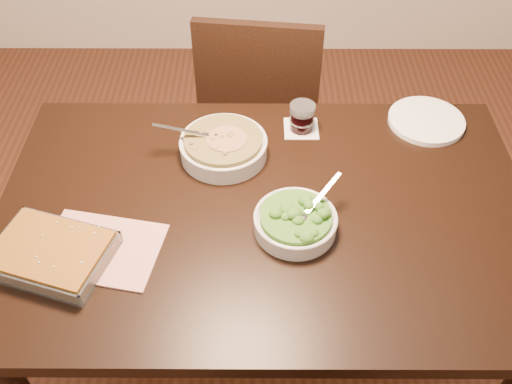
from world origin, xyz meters
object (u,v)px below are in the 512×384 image
(table, at_px, (265,232))
(chair_far, at_px, (261,105))
(baking_dish, at_px, (51,254))
(broccoli_bowl, at_px, (295,221))
(dinner_plate, at_px, (426,121))
(stew_bowl, at_px, (223,146))
(wine_tumbler, at_px, (302,117))

(table, distance_m, chair_far, 0.77)
(baking_dish, bearing_deg, broccoli_bowl, 27.17)
(dinner_plate, relative_size, chair_far, 0.25)
(broccoli_bowl, height_order, dinner_plate, broccoli_bowl)
(broccoli_bowl, height_order, chair_far, chair_far)
(baking_dish, bearing_deg, dinner_plate, 45.17)
(table, bearing_deg, broccoli_bowl, -43.40)
(broccoli_bowl, distance_m, chair_far, 0.87)
(broccoli_bowl, bearing_deg, dinner_plate, 45.68)
(dinner_plate, bearing_deg, stew_bowl, -166.21)
(baking_dish, height_order, chair_far, chair_far)
(stew_bowl, bearing_deg, broccoli_bowl, -55.50)
(table, relative_size, wine_tumbler, 16.51)
(baking_dish, bearing_deg, wine_tumbler, 56.07)
(table, relative_size, baking_dish, 4.40)
(chair_far, bearing_deg, table, 97.53)
(broccoli_bowl, xyz_separation_m, wine_tumbler, (0.04, 0.39, 0.02))
(stew_bowl, xyz_separation_m, baking_dish, (-0.39, -0.38, -0.01))
(dinner_plate, bearing_deg, table, -144.10)
(broccoli_bowl, bearing_deg, table, 136.60)
(chair_far, bearing_deg, stew_bowl, 85.88)
(broccoli_bowl, xyz_separation_m, dinner_plate, (0.42, 0.43, -0.02))
(stew_bowl, bearing_deg, baking_dish, -136.04)
(chair_far, bearing_deg, dinner_plate, 148.01)
(stew_bowl, distance_m, chair_far, 0.62)
(chair_far, bearing_deg, wine_tumbler, 112.23)
(stew_bowl, distance_m, broccoli_bowl, 0.34)
(baking_dish, height_order, wine_tumbler, wine_tumbler)
(wine_tumbler, relative_size, dinner_plate, 0.37)
(baking_dish, relative_size, dinner_plate, 1.40)
(broccoli_bowl, relative_size, wine_tumbler, 2.47)
(stew_bowl, height_order, broccoli_bowl, stew_bowl)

